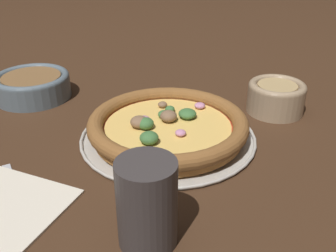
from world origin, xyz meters
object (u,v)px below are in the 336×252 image
object	(u,v)px
pizza_tray	(168,137)
bowl_far	(32,85)
pizza	(168,126)
bowl_near	(276,96)
drinking_cup	(147,204)
napkin	(6,205)
fork	(17,202)

from	to	relation	value
pizza_tray	bowl_far	world-z (taller)	bowl_far
pizza	bowl_near	xyz separation A→B (m)	(0.20, 0.12, 0.01)
bowl_near	drinking_cup	bearing A→B (deg)	-119.85
napkin	bowl_near	bearing A→B (deg)	38.40
bowl_near	napkin	size ratio (longest dim) A/B	0.58
bowl_near	bowl_far	xyz separation A→B (m)	(-0.50, 0.04, -0.00)
pizza	drinking_cup	size ratio (longest dim) A/B	2.51
drinking_cup	fork	distance (m)	0.20
pizza	bowl_far	bearing A→B (deg)	151.74
drinking_cup	napkin	world-z (taller)	drinking_cup
bowl_far	drinking_cup	world-z (taller)	drinking_cup
bowl_far	fork	world-z (taller)	bowl_far
bowl_far	bowl_near	bearing A→B (deg)	-4.09
pizza	pizza_tray	bearing A→B (deg)	1.55
pizza_tray	fork	world-z (taller)	pizza_tray
bowl_far	napkin	distance (m)	0.37
pizza_tray	drinking_cup	size ratio (longest dim) A/B	2.77
fork	pizza	bearing A→B (deg)	102.80
pizza_tray	pizza	distance (m)	0.02
bowl_far	drinking_cup	distance (m)	0.50
drinking_cup	napkin	distance (m)	0.21
bowl_far	fork	size ratio (longest dim) A/B	0.95
pizza_tray	bowl_far	distance (m)	0.34
bowl_far	drinking_cup	xyz separation A→B (m)	(0.29, -0.40, 0.03)
bowl_near	bowl_far	size ratio (longest dim) A/B	0.71
pizza	napkin	world-z (taller)	pizza
pizza_tray	bowl_far	size ratio (longest dim) A/B	1.94
pizza	bowl_near	size ratio (longest dim) A/B	2.49
napkin	fork	xyz separation A→B (m)	(0.01, 0.01, -0.00)
napkin	fork	bearing A→B (deg)	41.02
pizza_tray	bowl_near	xyz separation A→B (m)	(0.20, 0.12, 0.03)
napkin	fork	size ratio (longest dim) A/B	1.15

